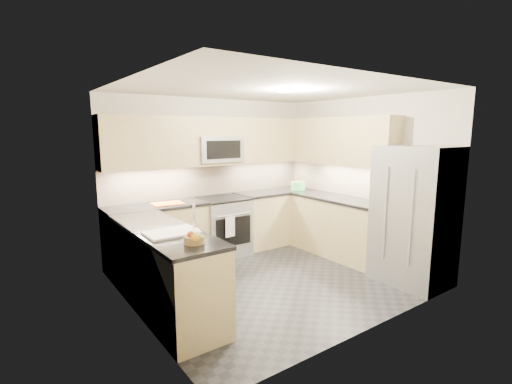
# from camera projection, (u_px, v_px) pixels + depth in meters

# --- Properties ---
(floor) EXTENTS (3.60, 3.20, 0.00)m
(floor) POSITION_uv_depth(u_px,v_px,m) (271.00, 279.00, 5.03)
(floor) COLOR black
(floor) RESTS_ON ground
(ceiling) EXTENTS (3.60, 3.20, 0.02)m
(ceiling) POSITION_uv_depth(u_px,v_px,m) (272.00, 89.00, 4.63)
(ceiling) COLOR beige
(ceiling) RESTS_ON wall_back
(wall_back) EXTENTS (3.60, 0.02, 2.50)m
(wall_back) POSITION_uv_depth(u_px,v_px,m) (212.00, 176.00, 6.11)
(wall_back) COLOR beige
(wall_back) RESTS_ON floor
(wall_front) EXTENTS (3.60, 0.02, 2.50)m
(wall_front) POSITION_uv_depth(u_px,v_px,m) (374.00, 209.00, 3.55)
(wall_front) COLOR beige
(wall_front) RESTS_ON floor
(wall_left) EXTENTS (0.02, 3.20, 2.50)m
(wall_left) POSITION_uv_depth(u_px,v_px,m) (133.00, 204.00, 3.80)
(wall_left) COLOR beige
(wall_left) RESTS_ON floor
(wall_right) EXTENTS (0.02, 3.20, 2.50)m
(wall_right) POSITION_uv_depth(u_px,v_px,m) (361.00, 178.00, 5.86)
(wall_right) COLOR beige
(wall_right) RESTS_ON floor
(base_cab_back_left) EXTENTS (1.42, 0.60, 0.90)m
(base_cab_back_left) POSITION_uv_depth(u_px,v_px,m) (157.00, 238.00, 5.38)
(base_cab_back_left) COLOR tan
(base_cab_back_left) RESTS_ON floor
(base_cab_back_right) EXTENTS (1.42, 0.60, 0.90)m
(base_cab_back_right) POSITION_uv_depth(u_px,v_px,m) (275.00, 218.00, 6.63)
(base_cab_back_right) COLOR tan
(base_cab_back_right) RESTS_ON floor
(base_cab_right) EXTENTS (0.60, 1.70, 0.90)m
(base_cab_right) POSITION_uv_depth(u_px,v_px,m) (339.00, 228.00, 5.94)
(base_cab_right) COLOR tan
(base_cab_right) RESTS_ON floor
(base_cab_peninsula) EXTENTS (0.60, 2.00, 0.90)m
(base_cab_peninsula) POSITION_uv_depth(u_px,v_px,m) (164.00, 271.00, 4.10)
(base_cab_peninsula) COLOR tan
(base_cab_peninsula) RESTS_ON floor
(countertop_back_left) EXTENTS (1.42, 0.63, 0.04)m
(countertop_back_left) POSITION_uv_depth(u_px,v_px,m) (156.00, 206.00, 5.30)
(countertop_back_left) COLOR black
(countertop_back_left) RESTS_ON base_cab_back_left
(countertop_back_right) EXTENTS (1.42, 0.63, 0.04)m
(countertop_back_right) POSITION_uv_depth(u_px,v_px,m) (275.00, 192.00, 6.55)
(countertop_back_right) COLOR black
(countertop_back_right) RESTS_ON base_cab_back_right
(countertop_right) EXTENTS (0.63, 1.70, 0.04)m
(countertop_right) POSITION_uv_depth(u_px,v_px,m) (340.00, 199.00, 5.86)
(countertop_right) COLOR black
(countertop_right) RESTS_ON base_cab_right
(countertop_peninsula) EXTENTS (0.63, 2.00, 0.04)m
(countertop_peninsula) POSITION_uv_depth(u_px,v_px,m) (163.00, 230.00, 4.02)
(countertop_peninsula) COLOR black
(countertop_peninsula) RESTS_ON base_cab_peninsula
(upper_cab_back) EXTENTS (3.60, 0.35, 0.75)m
(upper_cab_back) POSITION_uv_depth(u_px,v_px,m) (217.00, 141.00, 5.88)
(upper_cab_back) COLOR tan
(upper_cab_back) RESTS_ON wall_back
(upper_cab_right) EXTENTS (0.35, 1.95, 0.75)m
(upper_cab_right) POSITION_uv_depth(u_px,v_px,m) (342.00, 141.00, 5.89)
(upper_cab_right) COLOR tan
(upper_cab_right) RESTS_ON wall_right
(backsplash_back) EXTENTS (3.60, 0.01, 0.51)m
(backsplash_back) POSITION_uv_depth(u_px,v_px,m) (212.00, 179.00, 6.12)
(backsplash_back) COLOR tan
(backsplash_back) RESTS_ON wall_back
(backsplash_right) EXTENTS (0.01, 2.30, 0.51)m
(backsplash_right) POSITION_uv_depth(u_px,v_px,m) (339.00, 178.00, 6.23)
(backsplash_right) COLOR tan
(backsplash_right) RESTS_ON wall_right
(gas_range) EXTENTS (0.76, 0.65, 0.91)m
(gas_range) POSITION_uv_depth(u_px,v_px,m) (223.00, 227.00, 5.98)
(gas_range) COLOR #A1A4A9
(gas_range) RESTS_ON floor
(range_cooktop) EXTENTS (0.76, 0.65, 0.03)m
(range_cooktop) POSITION_uv_depth(u_px,v_px,m) (222.00, 199.00, 5.91)
(range_cooktop) COLOR black
(range_cooktop) RESTS_ON gas_range
(oven_door_glass) EXTENTS (0.62, 0.02, 0.45)m
(oven_door_glass) POSITION_uv_depth(u_px,v_px,m) (234.00, 232.00, 5.72)
(oven_door_glass) COLOR black
(oven_door_glass) RESTS_ON gas_range
(oven_handle) EXTENTS (0.60, 0.02, 0.02)m
(oven_handle) POSITION_uv_depth(u_px,v_px,m) (234.00, 215.00, 5.66)
(oven_handle) COLOR #B2B5BA
(oven_handle) RESTS_ON gas_range
(microwave) EXTENTS (0.76, 0.40, 0.40)m
(microwave) POSITION_uv_depth(u_px,v_px,m) (218.00, 149.00, 5.88)
(microwave) COLOR #929499
(microwave) RESTS_ON upper_cab_back
(microwave_door) EXTENTS (0.60, 0.01, 0.28)m
(microwave_door) POSITION_uv_depth(u_px,v_px,m) (224.00, 150.00, 5.71)
(microwave_door) COLOR black
(microwave_door) RESTS_ON microwave
(refrigerator) EXTENTS (0.70, 0.90, 1.80)m
(refrigerator) POSITION_uv_depth(u_px,v_px,m) (414.00, 216.00, 4.80)
(refrigerator) COLOR #95989C
(refrigerator) RESTS_ON floor
(fridge_handle_left) EXTENTS (0.02, 0.02, 1.20)m
(fridge_handle_left) POSITION_uv_depth(u_px,v_px,m) (411.00, 218.00, 4.43)
(fridge_handle_left) COLOR #B2B5BA
(fridge_handle_left) RESTS_ON refrigerator
(fridge_handle_right) EXTENTS (0.02, 0.02, 1.20)m
(fridge_handle_right) POSITION_uv_depth(u_px,v_px,m) (385.00, 213.00, 4.72)
(fridge_handle_right) COLOR #B2B5BA
(fridge_handle_right) RESTS_ON refrigerator
(sink_basin) EXTENTS (0.52, 0.38, 0.16)m
(sink_basin) POSITION_uv_depth(u_px,v_px,m) (172.00, 239.00, 3.83)
(sink_basin) COLOR white
(sink_basin) RESTS_ON base_cab_peninsula
(faucet) EXTENTS (0.03, 0.03, 0.28)m
(faucet) POSITION_uv_depth(u_px,v_px,m) (194.00, 217.00, 3.94)
(faucet) COLOR silver
(faucet) RESTS_ON countertop_peninsula
(utensil_bowl) EXTENTS (0.32, 0.32, 0.14)m
(utensil_bowl) POSITION_uv_depth(u_px,v_px,m) (298.00, 186.00, 6.66)
(utensil_bowl) COLOR #50BB5A
(utensil_bowl) RESTS_ON countertop_back_right
(cutting_board) EXTENTS (0.45, 0.33, 0.01)m
(cutting_board) POSITION_uv_depth(u_px,v_px,m) (168.00, 204.00, 5.36)
(cutting_board) COLOR orange
(cutting_board) RESTS_ON countertop_back_left
(fruit_basket) EXTENTS (0.20, 0.20, 0.07)m
(fruit_basket) POSITION_uv_depth(u_px,v_px,m) (194.00, 240.00, 3.48)
(fruit_basket) COLOR #9E7E4A
(fruit_basket) RESTS_ON countertop_peninsula
(fruit_apple) EXTENTS (0.06, 0.06, 0.06)m
(fruit_apple) POSITION_uv_depth(u_px,v_px,m) (191.00, 234.00, 3.37)
(fruit_apple) COLOR #B03B14
(fruit_apple) RESTS_ON fruit_basket
(fruit_pear) EXTENTS (0.07, 0.07, 0.07)m
(fruit_pear) POSITION_uv_depth(u_px,v_px,m) (197.00, 236.00, 3.32)
(fruit_pear) COLOR #7CC654
(fruit_pear) RESTS_ON fruit_basket
(dish_towel_check) EXTENTS (0.17, 0.03, 0.32)m
(dish_towel_check) POSITION_uv_depth(u_px,v_px,m) (230.00, 227.00, 5.62)
(dish_towel_check) COLOR white
(dish_towel_check) RESTS_ON oven_handle
(fruit_orange) EXTENTS (0.07, 0.07, 0.07)m
(fruit_orange) POSITION_uv_depth(u_px,v_px,m) (195.00, 237.00, 3.28)
(fruit_orange) COLOR orange
(fruit_orange) RESTS_ON fruit_basket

